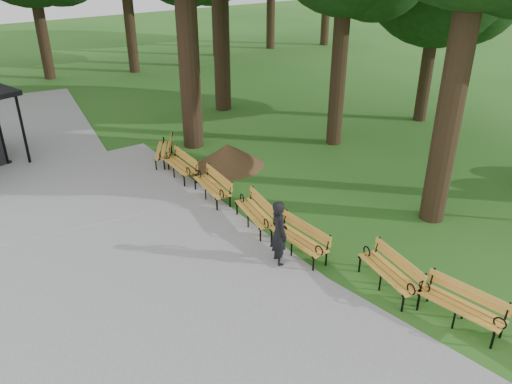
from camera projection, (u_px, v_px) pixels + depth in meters
ground at (327, 274)px, 12.37m from camera, size 100.00×100.00×0.00m
path at (125, 272)px, 12.37m from camera, size 12.00×38.00×0.06m
person at (279, 233)px, 12.41m from camera, size 0.58×0.73×1.76m
dirt_mound at (228, 156)px, 18.04m from camera, size 2.33×2.33×0.88m
bench_1 at (461, 307)px, 10.57m from camera, size 0.87×1.97×0.88m
bench_2 at (389, 273)px, 11.67m from camera, size 1.04×1.99×0.88m
bench_3 at (298, 240)px, 12.96m from camera, size 0.66×1.91×0.88m
bench_4 at (255, 213)px, 14.22m from camera, size 1.02×1.99×0.88m
bench_5 at (212, 186)px, 15.78m from camera, size 0.87×1.96×0.88m
bench_6 at (179, 165)px, 17.26m from camera, size 0.76×1.94×0.88m
bench_7 at (164, 151)px, 18.49m from camera, size 1.54×1.95×0.88m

